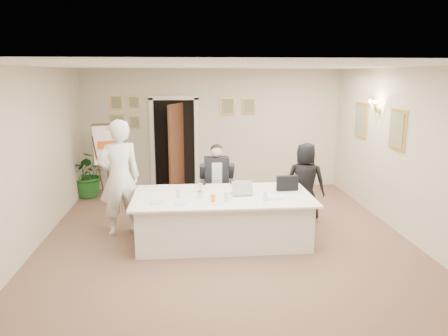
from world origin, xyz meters
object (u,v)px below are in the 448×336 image
seated_man (217,182)px  standing_man (120,178)px  potted_palm (89,173)px  standing_woman (305,182)px  laptop (241,186)px  laptop_bag (287,183)px  paper_stack (272,197)px  conference_table (223,218)px  flip_chart (108,166)px  oj_glass (213,199)px  steel_jug (200,195)px

seated_man → standing_man: bearing=-153.6°
potted_palm → standing_woman: bearing=-24.9°
standing_woman → laptop: 1.56m
standing_man → standing_woman: standing_man is taller
laptop_bag → paper_stack: (-0.34, -0.42, -0.11)m
conference_table → seated_man: size_ratio=1.99×
paper_stack → flip_chart: bearing=137.9°
standing_woman → paper_stack: (-0.84, -1.11, 0.05)m
conference_table → potted_palm: bearing=133.5°
paper_stack → oj_glass: oj_glass is taller
seated_man → flip_chart: 2.60m
potted_palm → steel_jug: (2.37, -3.06, 0.30)m
flip_chart → steel_jug: flip_chart is taller
potted_palm → laptop: bearing=-43.2°
laptop_bag → laptop: bearing=-172.1°
standing_man → standing_woman: 3.33m
conference_table → flip_chart: flip_chart is taller
paper_stack → laptop: bearing=150.8°
laptop → potted_palm: bearing=129.7°
seated_man → steel_jug: seated_man is taller
potted_palm → laptop: (3.05, -2.87, 0.39)m
laptop → steel_jug: bearing=-171.5°
standing_woman → laptop: (-1.29, -0.85, 0.18)m
standing_man → paper_stack: standing_man is taller
standing_man → laptop_bag: standing_man is taller
standing_man → standing_woman: size_ratio=1.33×
laptop → paper_stack: 0.53m
seated_man → standing_man: size_ratio=0.73×
oj_glass → steel_jug: size_ratio=1.18×
standing_man → paper_stack: size_ratio=6.61×
laptop_bag → conference_table: bearing=-174.1°
conference_table → flip_chart: (-2.22, 2.47, 0.37)m
standing_woman → potted_palm: size_ratio=1.40×
standing_man → paper_stack: 2.56m
potted_palm → oj_glass: potted_palm is taller
standing_woman → oj_glass: bearing=57.9°
laptop → steel_jug: size_ratio=3.23×
laptop → seated_man: bearing=99.8°
standing_woman → potted_palm: standing_woman is taller
paper_stack → oj_glass: size_ratio=2.28×
flip_chart → oj_glass: size_ratio=12.68×
potted_palm → laptop_bag: (3.85, -2.71, 0.37)m
standing_man → potted_palm: (-1.05, 2.42, -0.46)m
flip_chart → paper_stack: flip_chart is taller
conference_table → standing_woman: bearing=28.7°
conference_table → steel_jug: size_ratio=26.05×
standing_man → potted_palm: bearing=-88.2°
laptop_bag → steel_jug: laptop_bag is taller
conference_table → standing_woman: standing_woman is taller
conference_table → laptop: bearing=4.6°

